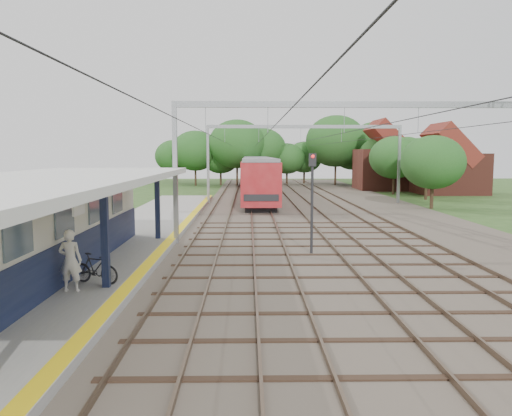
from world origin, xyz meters
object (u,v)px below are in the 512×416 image
object	(u,v)px
person	(70,260)
signal_post	(312,191)
bicycle	(96,268)
train	(257,174)

from	to	relation	value
person	signal_post	xyz separation A→B (m)	(8.18, 6.89, 1.58)
signal_post	bicycle	bearing A→B (deg)	-143.66
person	train	distance (m)	40.73
bicycle	signal_post	bearing A→B (deg)	-32.79
person	bicycle	xyz separation A→B (m)	(0.48, 0.88, -0.46)
person	bicycle	world-z (taller)	person
signal_post	person	bearing A→B (deg)	-141.53
signal_post	train	bearing A→B (deg)	91.53
bicycle	signal_post	size ratio (longest dim) A/B	0.36
train	signal_post	size ratio (longest dim) A/B	8.43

